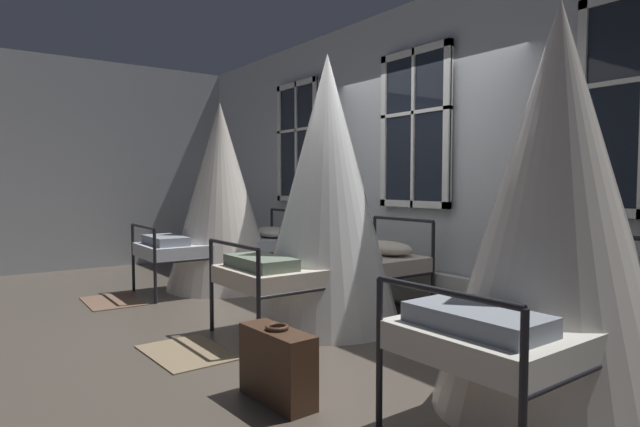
# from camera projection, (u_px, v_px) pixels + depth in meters

# --- Properties ---
(ground) EXTENTS (18.04, 18.04, 0.00)m
(ground) POSITION_uv_depth(u_px,v_px,m) (323.00, 326.00, 4.87)
(ground) COLOR brown
(back_wall_with_windows) EXTENTS (9.69, 0.10, 3.20)m
(back_wall_with_windows) POSITION_uv_depth(u_px,v_px,m) (421.00, 156.00, 5.52)
(back_wall_with_windows) COLOR silver
(back_wall_with_windows) RESTS_ON ground
(end_wall_left) EXTENTS (0.10, 6.73, 3.20)m
(end_wall_left) POSITION_uv_depth(u_px,v_px,m) (38.00, 164.00, 7.75)
(end_wall_left) COLOR silver
(end_wall_left) RESTS_ON ground
(window_bank) EXTENTS (5.34, 0.10, 2.62)m
(window_bank) POSITION_uv_depth(u_px,v_px,m) (413.00, 213.00, 5.49)
(window_bank) COLOR black
(window_bank) RESTS_ON ground
(cot_first) EXTENTS (1.37, 1.99, 2.33)m
(cot_first) POSITION_uv_depth(u_px,v_px,m) (221.00, 199.00, 6.63)
(cot_first) COLOR black
(cot_first) RESTS_ON ground
(cot_second) EXTENTS (1.37, 1.98, 2.50)m
(cot_second) POSITION_uv_depth(u_px,v_px,m) (328.00, 196.00, 4.89)
(cot_second) COLOR black
(cot_second) RESTS_ON ground
(cot_third) EXTENTS (1.37, 2.00, 2.36)m
(cot_third) POSITION_uv_depth(u_px,v_px,m) (556.00, 215.00, 3.03)
(cot_third) COLOR black
(cot_third) RESTS_ON ground
(rug_first) EXTENTS (0.82, 0.58, 0.01)m
(rug_first) POSITION_uv_depth(u_px,v_px,m) (113.00, 301.00, 5.89)
(rug_first) COLOR brown
(rug_first) RESTS_ON ground
(rug_second) EXTENTS (0.82, 0.59, 0.01)m
(rug_second) POSITION_uv_depth(u_px,v_px,m) (188.00, 352.00, 4.11)
(rug_second) COLOR #8E7A5B
(rug_second) RESTS_ON ground
(suitcase_dark) EXTENTS (0.57, 0.24, 0.47)m
(suitcase_dark) POSITION_uv_depth(u_px,v_px,m) (277.00, 365.00, 3.19)
(suitcase_dark) COLOR #472D1E
(suitcase_dark) RESTS_ON ground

